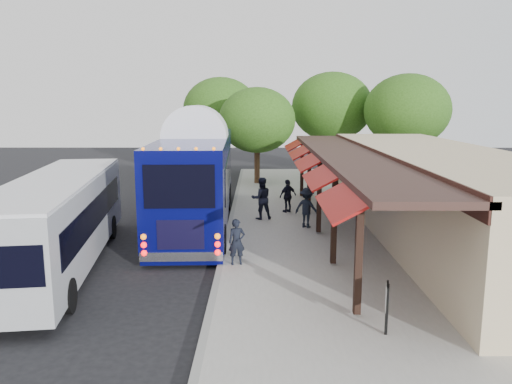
% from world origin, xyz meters
% --- Properties ---
extents(ground, '(90.00, 90.00, 0.00)m').
position_xyz_m(ground, '(0.00, 0.00, 0.00)').
color(ground, black).
rests_on(ground, ground).
extents(sidewalk, '(10.00, 40.00, 0.15)m').
position_xyz_m(sidewalk, '(5.00, 4.00, 0.07)').
color(sidewalk, '#9E9B93').
rests_on(sidewalk, ground).
extents(curb, '(0.20, 40.00, 0.16)m').
position_xyz_m(curb, '(0.05, 4.00, 0.07)').
color(curb, gray).
rests_on(curb, ground).
extents(station_shelter, '(8.15, 20.00, 3.60)m').
position_xyz_m(station_shelter, '(8.38, 4.00, 1.85)').
color(station_shelter, '#C5B289').
rests_on(station_shelter, ground).
extents(coach_bus, '(3.25, 13.34, 4.24)m').
position_xyz_m(coach_bus, '(-1.45, 6.47, 2.28)').
color(coach_bus, '#06084D').
rests_on(coach_bus, ground).
extents(city_bus, '(3.92, 11.49, 3.03)m').
position_xyz_m(city_bus, '(-5.31, 0.26, 1.67)').
color(city_bus, '#969A9E').
rests_on(city_bus, ground).
extents(ped_a, '(0.62, 0.47, 1.53)m').
position_xyz_m(ped_a, '(0.60, 0.08, 0.91)').
color(ped_a, black).
rests_on(ped_a, sidewalk).
extents(ped_b, '(1.08, 0.93, 1.94)m').
position_xyz_m(ped_b, '(1.46, 6.62, 1.12)').
color(ped_b, black).
rests_on(ped_b, sidewalk).
extents(ped_c, '(1.01, 0.84, 1.62)m').
position_xyz_m(ped_c, '(2.76, 8.06, 0.96)').
color(ped_c, black).
rests_on(ped_c, sidewalk).
extents(ped_d, '(1.29, 1.13, 1.73)m').
position_xyz_m(ped_d, '(3.40, 5.06, 1.01)').
color(ped_d, black).
rests_on(ped_d, sidewalk).
extents(sign_board, '(0.18, 0.55, 1.22)m').
position_xyz_m(sign_board, '(4.26, -5.00, 0.98)').
color(sign_board, black).
rests_on(sign_board, sidewalk).
extents(tree_left, '(5.03, 5.03, 6.44)m').
position_xyz_m(tree_left, '(1.25, 17.08, 4.29)').
color(tree_left, '#382314').
rests_on(tree_left, ground).
extents(tree_mid, '(6.01, 6.01, 7.69)m').
position_xyz_m(tree_mid, '(6.83, 21.88, 5.13)').
color(tree_mid, '#382314').
rests_on(tree_mid, ground).
extents(tree_right, '(5.75, 5.75, 7.36)m').
position_xyz_m(tree_right, '(11.33, 18.14, 4.91)').
color(tree_right, '#382314').
rests_on(tree_right, ground).
extents(tree_far, '(5.74, 5.74, 7.35)m').
position_xyz_m(tree_far, '(-1.54, 22.69, 4.90)').
color(tree_far, '#382314').
rests_on(tree_far, ground).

